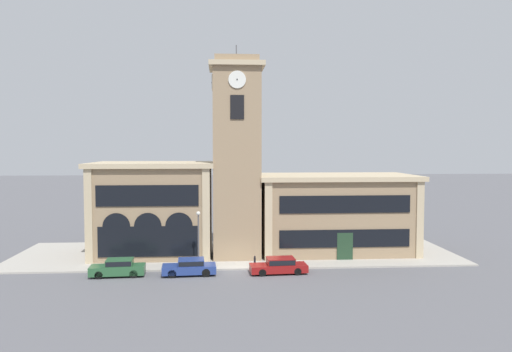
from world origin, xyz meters
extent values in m
plane|color=#56565B|center=(0.00, 0.00, 0.00)|extent=(300.00, 300.00, 0.00)
cube|color=#A39E93|center=(0.00, 6.59, 0.07)|extent=(43.41, 13.19, 0.15)
cube|color=#937A5B|center=(0.00, 5.09, 9.11)|extent=(4.49, 4.49, 18.22)
cube|color=tan|center=(0.00, 5.09, 18.44)|extent=(5.19, 5.19, 0.45)
cube|color=#937A5B|center=(0.00, 5.09, 18.97)|extent=(4.13, 4.13, 0.60)
cylinder|color=#4C4C51|center=(0.00, 5.09, 19.87)|extent=(0.10, 0.10, 1.20)
cylinder|color=silver|center=(0.00, 2.80, 16.91)|extent=(1.60, 0.10, 1.60)
cylinder|color=black|center=(0.00, 2.73, 16.91)|extent=(0.13, 0.04, 0.13)
cylinder|color=silver|center=(-2.29, 5.09, 16.91)|extent=(0.10, 1.60, 1.60)
cylinder|color=black|center=(-2.36, 5.09, 16.91)|extent=(0.04, 0.13, 0.13)
cube|color=black|center=(0.00, 2.81, 14.41)|extent=(1.26, 0.10, 2.20)
cube|color=#937A5B|center=(-8.21, 7.02, 4.40)|extent=(11.33, 8.34, 8.80)
cube|color=tan|center=(-8.21, 7.02, 9.02)|extent=(12.03, 9.04, 0.45)
cube|color=tan|center=(-13.52, 2.79, 4.40)|extent=(0.70, 0.16, 8.80)
cube|color=tan|center=(-2.89, 2.79, 4.40)|extent=(0.70, 0.16, 8.80)
cube|color=black|center=(-8.21, 2.81, 6.33)|extent=(9.29, 0.10, 1.94)
cube|color=black|center=(-8.21, 2.81, 2.11)|extent=(9.06, 0.10, 2.82)
cylinder|color=black|center=(-11.04, 2.80, 3.52)|extent=(2.49, 0.06, 2.49)
cylinder|color=black|center=(-8.21, 2.80, 3.52)|extent=(2.49, 0.06, 2.49)
cylinder|color=black|center=(-5.38, 2.80, 3.52)|extent=(2.49, 0.06, 2.49)
cube|color=#937A5B|center=(10.13, 7.02, 3.75)|extent=(15.16, 8.34, 7.50)
cube|color=tan|center=(10.13, 7.02, 7.73)|extent=(15.86, 9.04, 0.45)
cube|color=tan|center=(2.89, 2.79, 3.75)|extent=(0.70, 0.16, 7.50)
cube|color=tan|center=(17.36, 2.79, 3.75)|extent=(0.70, 0.16, 7.50)
cube|color=black|center=(10.13, 2.81, 5.40)|extent=(12.43, 0.10, 1.65)
cube|color=#1E3823|center=(10.13, 2.80, 1.35)|extent=(1.50, 0.12, 2.70)
cube|color=black|center=(10.13, 2.81, 2.16)|extent=(12.43, 0.10, 1.68)
cube|color=#285633|center=(-10.15, -1.28, 0.55)|extent=(4.58, 1.98, 0.73)
cube|color=#285633|center=(-9.97, -1.27, 1.17)|extent=(2.24, 1.67, 0.53)
cube|color=black|center=(-9.97, -1.27, 1.17)|extent=(2.16, 1.69, 0.40)
cylinder|color=black|center=(-11.49, -2.11, 0.33)|extent=(0.67, 0.26, 0.66)
cylinder|color=black|center=(-11.58, -0.62, 0.33)|extent=(0.67, 0.26, 0.66)
cylinder|color=black|center=(-8.72, -1.94, 0.33)|extent=(0.67, 0.26, 0.66)
cylinder|color=black|center=(-8.80, -0.46, 0.33)|extent=(0.67, 0.26, 0.66)
cube|color=navy|center=(-4.21, -1.28, 0.52)|extent=(4.58, 2.14, 0.66)
cube|color=navy|center=(-4.03, -1.27, 1.10)|extent=(2.25, 1.81, 0.51)
cube|color=black|center=(-4.03, -1.27, 1.10)|extent=(2.16, 1.85, 0.38)
cylinder|color=black|center=(-5.55, -2.19, 0.35)|extent=(0.71, 0.26, 0.70)
cylinder|color=black|center=(-5.65, -0.54, 0.35)|extent=(0.71, 0.26, 0.70)
cylinder|color=black|center=(-2.78, -2.03, 0.35)|extent=(0.71, 0.26, 0.70)
cylinder|color=black|center=(-2.88, -0.37, 0.35)|extent=(0.71, 0.26, 0.70)
cube|color=maroon|center=(3.35, -1.28, 0.47)|extent=(4.94, 2.13, 0.60)
cube|color=maroon|center=(3.55, -1.27, 1.06)|extent=(2.42, 1.80, 0.57)
cube|color=black|center=(3.55, -1.27, 1.06)|extent=(2.33, 1.83, 0.43)
cylinder|color=black|center=(1.91, -2.19, 0.31)|extent=(0.64, 0.26, 0.63)
cylinder|color=black|center=(1.81, -0.56, 0.31)|extent=(0.64, 0.26, 0.63)
cylinder|color=black|center=(4.90, -2.01, 0.31)|extent=(0.64, 0.26, 0.63)
cylinder|color=black|center=(4.80, -0.38, 0.31)|extent=(0.64, 0.26, 0.63)
cylinder|color=#4C4C51|center=(-3.51, 0.78, 2.46)|extent=(0.12, 0.12, 4.61)
sphere|color=silver|center=(-3.51, 0.78, 4.94)|extent=(0.36, 0.36, 0.36)
cylinder|color=black|center=(1.43, 0.24, 0.60)|extent=(0.18, 0.18, 0.90)
sphere|color=black|center=(1.43, 0.24, 1.13)|extent=(0.16, 0.16, 0.16)
camera|label=1|loc=(-1.46, -43.00, 10.77)|focal=35.00mm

